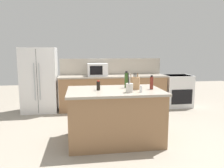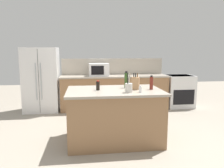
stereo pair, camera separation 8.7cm
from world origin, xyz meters
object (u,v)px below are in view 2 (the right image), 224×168
at_px(olive_oil_bottle, 126,80).
at_px(salt_shaker, 140,89).
at_px(knife_block, 135,83).
at_px(vinegar_bottle, 151,83).
at_px(soy_sauce_bottle, 98,86).
at_px(microwave, 99,70).
at_px(utensil_crock, 129,88).
at_px(range_oven, 179,91).
at_px(refrigerator, 41,80).

bearing_deg(olive_oil_bottle, salt_shaker, -74.52).
height_order(knife_block, vinegar_bottle, knife_block).
distance_m(knife_block, salt_shaker, 0.31).
relative_size(knife_block, soy_sauce_bottle, 1.69).
bearing_deg(microwave, utensil_crock, -82.44).
relative_size(knife_block, utensil_crock, 0.91).
bearing_deg(range_oven, olive_oil_bottle, -134.27).
distance_m(range_oven, knife_block, 2.91).
relative_size(microwave, vinegar_bottle, 2.14).
bearing_deg(microwave, knife_block, -77.02).
bearing_deg(soy_sauce_bottle, utensil_crock, -29.32).
distance_m(range_oven, soy_sauce_bottle, 3.37).
xyz_separation_m(refrigerator, knife_block, (2.05, -2.25, 0.20)).
relative_size(refrigerator, soy_sauce_bottle, 9.95).
height_order(olive_oil_bottle, soy_sauce_bottle, olive_oil_bottle).
bearing_deg(knife_block, refrigerator, 155.39).
bearing_deg(vinegar_bottle, utensil_crock, -153.68).
relative_size(vinegar_bottle, soy_sauce_bottle, 1.47).
distance_m(range_oven, salt_shaker, 3.14).
bearing_deg(knife_block, salt_shaker, -65.29).
relative_size(utensil_crock, salt_shaker, 2.86).
xyz_separation_m(salt_shaker, vinegar_bottle, (0.27, 0.26, 0.07)).
distance_m(knife_block, olive_oil_bottle, 0.23).
bearing_deg(microwave, range_oven, -0.00).
bearing_deg(vinegar_bottle, range_oven, 55.42).
height_order(range_oven, microwave, microwave).
xyz_separation_m(knife_block, olive_oil_bottle, (-0.13, 0.19, 0.03)).
xyz_separation_m(refrigerator, utensil_crock, (1.87, -2.52, 0.17)).
relative_size(refrigerator, range_oven, 1.85).
distance_m(olive_oil_bottle, soy_sauce_bottle, 0.58).
relative_size(range_oven, olive_oil_bottle, 2.97).
relative_size(microwave, salt_shaker, 4.80).
distance_m(utensil_crock, salt_shaker, 0.19).
height_order(utensil_crock, olive_oil_bottle, utensil_crock).
height_order(salt_shaker, olive_oil_bottle, olive_oil_bottle).
bearing_deg(vinegar_bottle, salt_shaker, -136.11).
relative_size(salt_shaker, vinegar_bottle, 0.45).
bearing_deg(soy_sauce_bottle, range_oven, 41.36).
relative_size(refrigerator, vinegar_bottle, 6.78).
bearing_deg(salt_shaker, knife_block, 91.67).
distance_m(knife_block, soy_sauce_bottle, 0.67).
xyz_separation_m(utensil_crock, soy_sauce_bottle, (-0.49, 0.28, -0.00)).
distance_m(refrigerator, soy_sauce_bottle, 2.64).
distance_m(microwave, olive_oil_bottle, 2.04).
bearing_deg(range_oven, microwave, 180.00).
bearing_deg(refrigerator, vinegar_bottle, -44.66).
distance_m(range_oven, microwave, 2.42).
height_order(refrigerator, microwave, refrigerator).
bearing_deg(soy_sauce_bottle, knife_block, -0.15).
bearing_deg(soy_sauce_bottle, microwave, 85.75).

